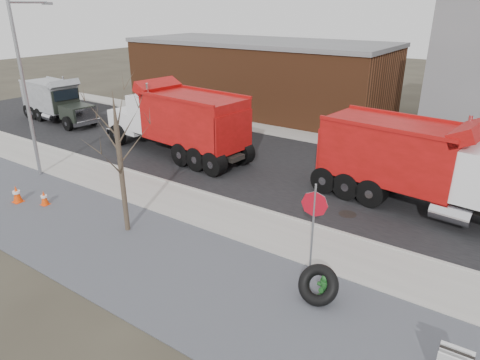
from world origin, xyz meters
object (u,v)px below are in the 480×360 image
Objects in this scene: stop_sign at (314,214)px; dump_truck_grey at (56,99)px; fire_hydrant at (325,288)px; dump_truck_red_a at (423,163)px; dump_truck_red_b at (178,119)px; truck_tire at (318,285)px.

stop_sign is 0.43× the size of dump_truck_grey.
fire_hydrant is 0.09× the size of dump_truck_red_a.
dump_truck_grey is (-12.07, 0.63, -0.44)m from dump_truck_red_b.
dump_truck_grey is at bearing 2.77° from dump_truck_red_b.
stop_sign is 12.54m from dump_truck_red_b.
truck_tire is 0.18× the size of dump_truck_grey.
fire_hydrant is at bearing -12.59° from dump_truck_grey.
dump_truck_red_a is (0.63, 7.57, 1.55)m from fire_hydrant.
truck_tire is at bearing -42.49° from stop_sign.
stop_sign is at bearing 139.72° from fire_hydrant.
truck_tire reaches higher than fire_hydrant.
fire_hydrant is at bearing 154.69° from dump_truck_red_b.
dump_truck_red_a is at bearing -172.30° from dump_truck_red_b.
dump_truck_red_a is at bearing 89.81° from stop_sign.
stop_sign is at bearing 124.32° from truck_tire.
dump_truck_red_a reaches higher than truck_tire.
stop_sign is at bearing -11.00° from dump_truck_grey.
dump_truck_red_a is 12.50m from dump_truck_red_b.
dump_truck_red_a reaches higher than stop_sign.
dump_truck_red_b is (-10.93, 6.15, -0.01)m from stop_sign.
dump_truck_red_b is at bearing 148.08° from truck_tire.
fire_hydrant is 0.24m from truck_tire.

